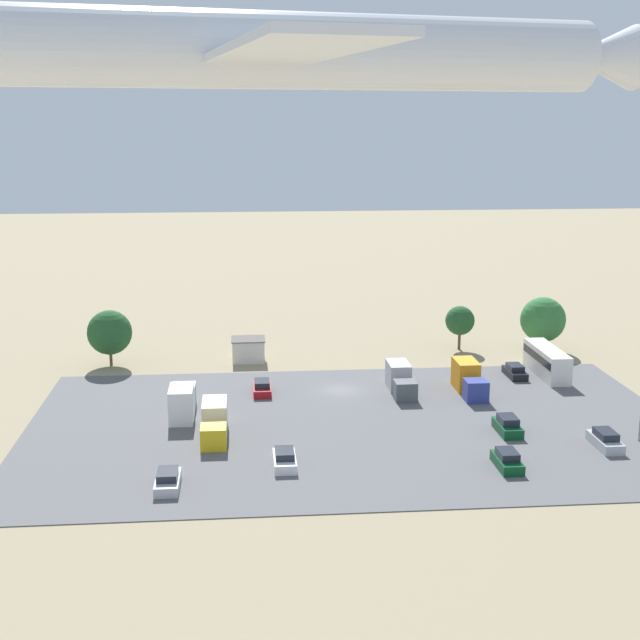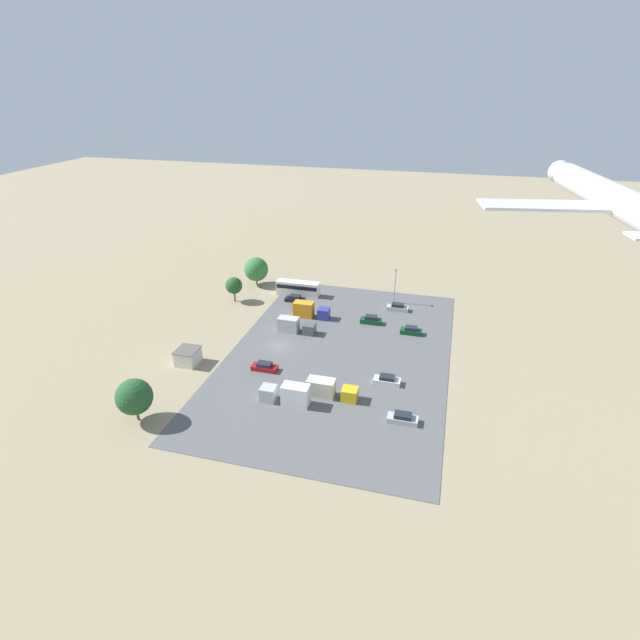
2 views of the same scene
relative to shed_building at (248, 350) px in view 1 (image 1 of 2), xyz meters
name	(u,v)px [view 1 (image 1 of 2)]	position (x,y,z in m)	size (l,w,h in m)	color
ground_plane	(341,391)	(-10.09, 13.58, -1.42)	(400.00, 400.00, 0.00)	gray
parking_lot_surface	(355,426)	(-10.09, 25.40, -1.38)	(63.92, 39.65, 0.08)	#565659
shed_building	(248,350)	(0.00, 0.00, 0.00)	(4.18, 3.86, 2.83)	silver
bus	(547,360)	(-34.79, 9.71, 0.40)	(2.52, 10.13, 3.24)	silver
parked_car_0	(605,440)	(-32.14, 33.37, -0.68)	(1.87, 4.67, 1.59)	#ADB2B7
parked_car_1	(508,426)	(-24.37, 28.84, -0.65)	(1.92, 4.34, 1.66)	#0C4723
parked_car_2	(168,480)	(6.99, 39.06, -0.74)	(1.94, 4.57, 1.44)	#ADB2B7
parked_car_3	(285,459)	(-2.72, 35.32, -0.74)	(1.92, 4.48, 1.46)	silver
parked_car_4	(515,372)	(-30.87, 10.18, -0.74)	(1.88, 4.48, 1.45)	black
parked_car_5	(507,460)	(-21.76, 37.38, -0.70)	(1.86, 4.27, 1.55)	#0C4723
parked_car_6	(262,388)	(-1.32, 14.02, -0.74)	(1.93, 4.53, 1.45)	maroon
parked_truck_0	(214,421)	(3.51, 26.89, -0.01)	(2.35, 8.16, 2.92)	gold
parked_truck_1	(400,379)	(-16.51, 14.65, 0.00)	(2.32, 7.53, 2.94)	#4C5156
parked_truck_2	(182,401)	(6.87, 21.09, 0.21)	(2.36, 7.87, 3.39)	#ADB2B7
parked_truck_3	(468,379)	(-23.91, 15.61, 0.15)	(2.35, 7.67, 3.25)	navy
tree_near_shed	(110,332)	(16.75, 0.74, 2.72)	(5.42, 5.42, 6.86)	brown
tree_apron_mid	(460,321)	(-27.52, -3.16, 2.43)	(3.80, 3.80, 5.76)	brown
tree_apron_far	(543,320)	(-38.21, -2.03, 2.62)	(5.85, 5.85, 6.97)	brown
airplane	(276,51)	(-1.20, 61.96, 31.17)	(39.75, 33.29, 9.22)	silver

